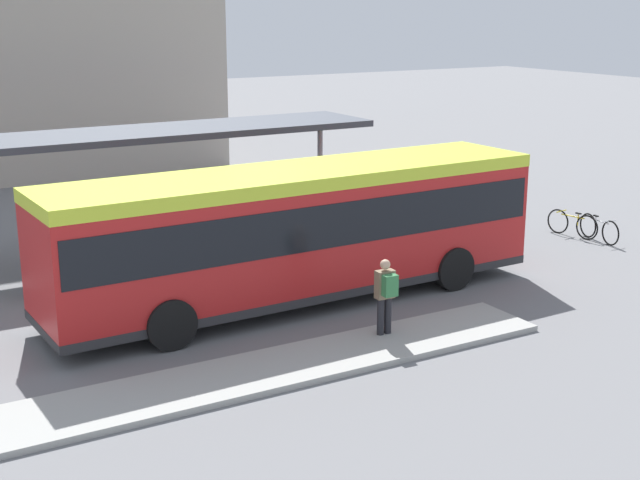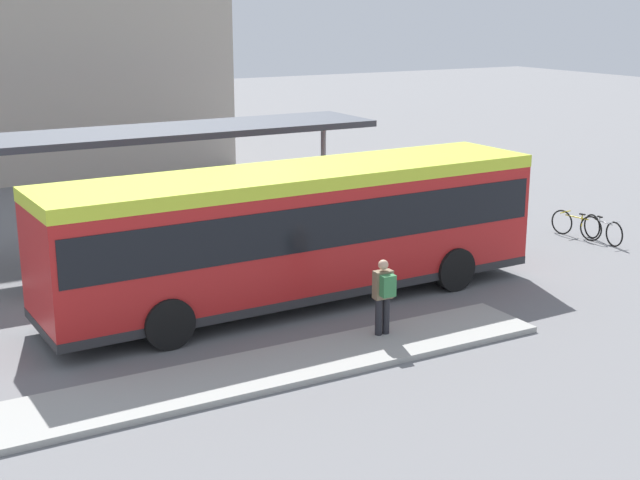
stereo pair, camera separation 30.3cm
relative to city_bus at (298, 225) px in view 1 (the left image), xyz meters
The scene contains 9 objects.
ground_plane 1.85m from the city_bus, behind, with size 120.00×120.00×0.00m, color slate.
curb_island 4.39m from the city_bus, 122.11° to the right, with size 11.22×1.80×0.12m.
city_bus is the anchor object (origin of this frame).
pedestrian_waiting 3.19m from the city_bus, 83.25° to the right, with size 0.41×0.42×1.61m.
bicycle_white 10.44m from the city_bus, ahead, with size 0.48×1.73×0.75m.
bicycle_yellow 10.23m from the city_bus, ahead, with size 0.48×1.76×0.77m.
station_shelter 6.21m from the city_bus, 107.06° to the left, with size 13.47×2.77×3.47m.
potted_planter_near_shelter 6.27m from the city_bus, 145.10° to the left, with size 0.84×0.84×1.36m.
potted_planter_far_side 3.27m from the city_bus, 86.31° to the left, with size 0.94×0.94×1.29m.
Camera 1 is at (-9.59, -17.42, 6.78)m, focal length 50.00 mm.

